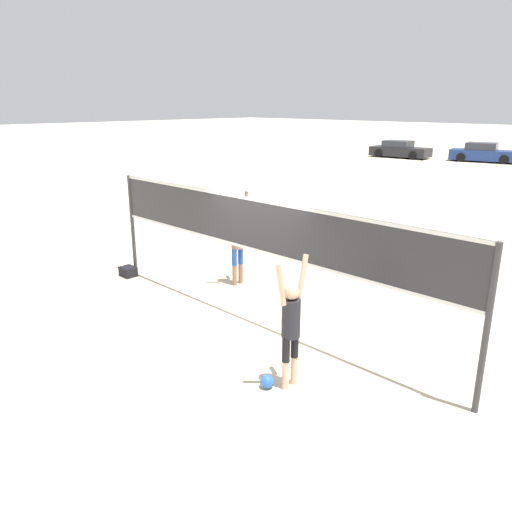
# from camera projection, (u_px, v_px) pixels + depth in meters

# --- Properties ---
(ground_plane) EXTENTS (200.00, 200.00, 0.00)m
(ground_plane) POSITION_uv_depth(u_px,v_px,m) (256.00, 321.00, 9.90)
(ground_plane) COLOR beige
(volleyball_net) EXTENTS (8.71, 0.09, 2.48)m
(volleyball_net) POSITION_uv_depth(u_px,v_px,m) (256.00, 232.00, 9.36)
(volleyball_net) COLOR #38383D
(volleyball_net) RESTS_ON ground_plane
(player_spiker) EXTENTS (0.28, 0.69, 2.05)m
(player_spiker) POSITION_uv_depth(u_px,v_px,m) (291.00, 322.00, 7.34)
(player_spiker) COLOR beige
(player_spiker) RESTS_ON ground_plane
(player_blocker) EXTENTS (0.28, 0.71, 2.21)m
(player_blocker) POSITION_uv_depth(u_px,v_px,m) (237.00, 237.00, 11.60)
(player_blocker) COLOR #8C664C
(player_blocker) RESTS_ON ground_plane
(volleyball) EXTENTS (0.21, 0.21, 0.21)m
(volleyball) POSITION_uv_depth(u_px,v_px,m) (267.00, 381.00, 7.57)
(volleyball) COLOR blue
(volleyball) RESTS_ON ground_plane
(gear_bag) EXTENTS (0.40, 0.32, 0.24)m
(gear_bag) POSITION_uv_depth(u_px,v_px,m) (128.00, 272.00, 12.45)
(gear_bag) COLOR black
(gear_bag) RESTS_ON ground_plane
(parked_car_near) EXTENTS (4.67, 2.22, 1.31)m
(parked_car_near) POSITION_uv_depth(u_px,v_px,m) (400.00, 150.00, 39.22)
(parked_car_near) COLOR #232328
(parked_car_near) RESTS_ON ground_plane
(parked_car_mid) EXTENTS (4.91, 2.73, 1.38)m
(parked_car_mid) POSITION_uv_depth(u_px,v_px,m) (484.00, 153.00, 36.38)
(parked_car_mid) COLOR navy
(parked_car_mid) RESTS_ON ground_plane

